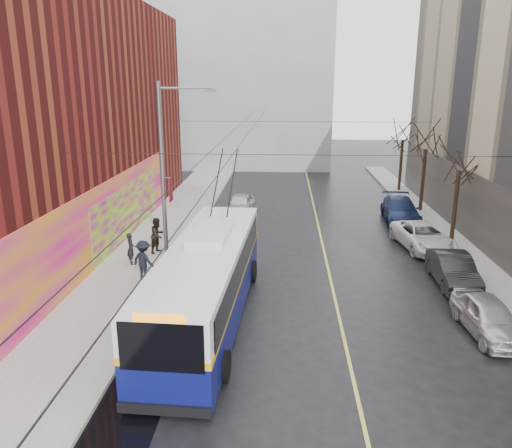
# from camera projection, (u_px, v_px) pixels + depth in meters

# --- Properties ---
(ground) EXTENTS (140.00, 140.00, 0.00)m
(ground) POSITION_uv_depth(u_px,v_px,m) (307.00, 410.00, 14.10)
(ground) COLOR black
(ground) RESTS_ON ground
(sidewalk_left) EXTENTS (4.00, 60.00, 0.15)m
(sidewalk_left) POSITION_uv_depth(u_px,v_px,m) (144.00, 259.00, 26.05)
(sidewalk_left) COLOR gray
(sidewalk_left) RESTS_ON ground
(sidewalk_right) EXTENTS (2.00, 60.00, 0.15)m
(sidewalk_right) POSITION_uv_depth(u_px,v_px,m) (476.00, 265.00, 25.11)
(sidewalk_right) COLOR gray
(sidewalk_right) RESTS_ON ground
(lane_line) EXTENTS (0.12, 50.00, 0.01)m
(lane_line) POSITION_uv_depth(u_px,v_px,m) (324.00, 251.00, 27.46)
(lane_line) COLOR #BFB74C
(lane_line) RESTS_ON ground
(building_far) EXTENTS (20.50, 12.10, 18.00)m
(building_far) POSITION_uv_depth(u_px,v_px,m) (238.00, 82.00, 55.17)
(building_far) COLOR gray
(building_far) RESTS_ON ground
(streetlight_pole) EXTENTS (2.65, 0.60, 9.00)m
(streetlight_pole) POSITION_uv_depth(u_px,v_px,m) (166.00, 176.00, 22.72)
(streetlight_pole) COLOR slate
(streetlight_pole) RESTS_ON ground
(catenary_wires) EXTENTS (18.00, 60.00, 0.22)m
(catenary_wires) POSITION_uv_depth(u_px,v_px,m) (252.00, 135.00, 26.72)
(catenary_wires) COLOR black
(tree_near) EXTENTS (3.20, 3.20, 6.40)m
(tree_near) POSITION_uv_depth(u_px,v_px,m) (461.00, 157.00, 27.61)
(tree_near) COLOR black
(tree_near) RESTS_ON ground
(tree_mid) EXTENTS (3.20, 3.20, 6.68)m
(tree_mid) POSITION_uv_depth(u_px,v_px,m) (427.00, 138.00, 34.26)
(tree_mid) COLOR black
(tree_mid) RESTS_ON ground
(tree_far) EXTENTS (3.20, 3.20, 6.57)m
(tree_far) POSITION_uv_depth(u_px,v_px,m) (403.00, 130.00, 41.01)
(tree_far) COLOR black
(tree_far) RESTS_ON ground
(puddle) EXTENTS (2.00, 3.72, 0.01)m
(puddle) POSITION_uv_depth(u_px,v_px,m) (127.00, 411.00, 14.08)
(puddle) COLOR black
(puddle) RESTS_ON ground
(pigeons_flying) EXTENTS (1.54, 1.73, 2.38)m
(pigeons_flying) POSITION_uv_depth(u_px,v_px,m) (248.00, 130.00, 21.79)
(pigeons_flying) COLOR slate
(trolleybus) EXTENTS (3.33, 12.54, 5.89)m
(trolleybus) POSITION_uv_depth(u_px,v_px,m) (207.00, 281.00, 19.07)
(trolleybus) COLOR #0B0F53
(trolleybus) RESTS_ON ground
(parked_car_a) EXTENTS (1.87, 4.11, 1.37)m
(parked_car_a) POSITION_uv_depth(u_px,v_px,m) (488.00, 317.00, 18.23)
(parked_car_a) COLOR silver
(parked_car_a) RESTS_ON ground
(parked_car_b) EXTENTS (1.63, 4.38, 1.43)m
(parked_car_b) POSITION_uv_depth(u_px,v_px,m) (453.00, 270.00, 22.71)
(parked_car_b) COLOR black
(parked_car_b) RESTS_ON ground
(parked_car_c) EXTENTS (3.00, 5.31, 1.40)m
(parked_car_c) POSITION_uv_depth(u_px,v_px,m) (423.00, 236.00, 27.69)
(parked_car_c) COLOR white
(parked_car_c) RESTS_ON ground
(parked_car_d) EXTENTS (2.48, 5.43, 1.54)m
(parked_car_d) POSITION_uv_depth(u_px,v_px,m) (400.00, 210.00, 33.12)
(parked_car_d) COLOR navy
(parked_car_d) RESTS_ON ground
(following_car) EXTENTS (2.10, 4.31, 1.41)m
(following_car) POSITION_uv_depth(u_px,v_px,m) (240.00, 204.00, 34.92)
(following_car) COLOR silver
(following_car) RESTS_ON ground
(pedestrian_a) EXTENTS (0.59, 0.69, 1.61)m
(pedestrian_a) POSITION_uv_depth(u_px,v_px,m) (131.00, 248.00, 24.88)
(pedestrian_a) COLOR black
(pedestrian_a) RESTS_ON sidewalk_left
(pedestrian_b) EXTENTS (1.04, 1.14, 1.91)m
(pedestrian_b) POSITION_uv_depth(u_px,v_px,m) (158.00, 235.00, 26.53)
(pedestrian_b) COLOR black
(pedestrian_b) RESTS_ON sidewalk_left
(pedestrian_c) EXTENTS (1.41, 1.19, 1.90)m
(pedestrian_c) POSITION_uv_depth(u_px,v_px,m) (144.00, 260.00, 22.78)
(pedestrian_c) COLOR black
(pedestrian_c) RESTS_ON sidewalk_left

